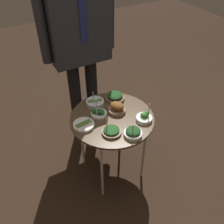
{
  "coord_description": "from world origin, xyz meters",
  "views": [
    {
      "loc": [
        -0.68,
        -1.25,
        1.86
      ],
      "look_at": [
        0.0,
        0.0,
        0.67
      ],
      "focal_mm": 40.0,
      "sensor_mm": 36.0,
      "label": 1
    }
  ],
  "objects_px": {
    "bowl_broccoli_center": "(99,113)",
    "waiter_figure": "(78,32)",
    "bowl_broccoli_mid_left": "(144,117)",
    "bowl_spinach_front_left": "(115,97)",
    "bowl_roast_near_rim": "(117,108)",
    "bowl_asparagus_front_right": "(84,125)",
    "bowl_asparagus_mid_right": "(95,102)",
    "bowl_spinach_back_left": "(133,133)",
    "serving_cart": "(112,122)",
    "bowl_spinach_front_center": "(111,131)"
  },
  "relations": [
    {
      "from": "bowl_spinach_front_left",
      "to": "serving_cart",
      "type": "bearing_deg",
      "value": -124.53
    },
    {
      "from": "bowl_broccoli_center",
      "to": "bowl_broccoli_mid_left",
      "type": "bearing_deg",
      "value": -37.28
    },
    {
      "from": "bowl_roast_near_rim",
      "to": "bowl_spinach_back_left",
      "type": "distance_m",
      "value": 0.28
    },
    {
      "from": "bowl_roast_near_rim",
      "to": "waiter_figure",
      "type": "distance_m",
      "value": 0.67
    },
    {
      "from": "bowl_roast_near_rim",
      "to": "waiter_figure",
      "type": "xyz_separation_m",
      "value": [
        -0.06,
        0.51,
        0.43
      ]
    },
    {
      "from": "bowl_spinach_front_left",
      "to": "waiter_figure",
      "type": "xyz_separation_m",
      "value": [
        -0.13,
        0.36,
        0.44
      ]
    },
    {
      "from": "waiter_figure",
      "to": "bowl_spinach_front_center",
      "type": "bearing_deg",
      "value": -96.86
    },
    {
      "from": "serving_cart",
      "to": "bowl_spinach_back_left",
      "type": "distance_m",
      "value": 0.25
    },
    {
      "from": "bowl_asparagus_front_right",
      "to": "bowl_spinach_front_center",
      "type": "bearing_deg",
      "value": -47.8
    },
    {
      "from": "bowl_spinach_front_center",
      "to": "bowl_broccoli_center",
      "type": "bearing_deg",
      "value": 88.52
    },
    {
      "from": "bowl_broccoli_center",
      "to": "serving_cart",
      "type": "bearing_deg",
      "value": -39.14
    },
    {
      "from": "bowl_spinach_front_left",
      "to": "waiter_figure",
      "type": "distance_m",
      "value": 0.58
    },
    {
      "from": "bowl_asparagus_front_right",
      "to": "waiter_figure",
      "type": "relative_size",
      "value": 0.09
    },
    {
      "from": "bowl_asparagus_mid_right",
      "to": "bowl_broccoli_mid_left",
      "type": "xyz_separation_m",
      "value": [
        0.24,
        -0.35,
        0.01
      ]
    },
    {
      "from": "bowl_spinach_front_center",
      "to": "bowl_asparagus_front_right",
      "type": "bearing_deg",
      "value": 132.2
    },
    {
      "from": "bowl_broccoli_mid_left",
      "to": "bowl_spinach_front_left",
      "type": "distance_m",
      "value": 0.34
    },
    {
      "from": "bowl_roast_near_rim",
      "to": "bowl_asparagus_front_right",
      "type": "height_order",
      "value": "bowl_roast_near_rim"
    },
    {
      "from": "bowl_spinach_front_center",
      "to": "bowl_asparagus_mid_right",
      "type": "relative_size",
      "value": 0.94
    },
    {
      "from": "bowl_asparagus_front_right",
      "to": "serving_cart",
      "type": "bearing_deg",
      "value": -2.17
    },
    {
      "from": "bowl_spinach_front_center",
      "to": "bowl_asparagus_front_right",
      "type": "distance_m",
      "value": 0.21
    },
    {
      "from": "bowl_spinach_front_center",
      "to": "bowl_broccoli_center",
      "type": "relative_size",
      "value": 0.8
    },
    {
      "from": "bowl_spinach_back_left",
      "to": "waiter_figure",
      "type": "xyz_separation_m",
      "value": [
        -0.04,
        0.79,
        0.44
      ]
    },
    {
      "from": "bowl_asparagus_mid_right",
      "to": "bowl_spinach_front_left",
      "type": "distance_m",
      "value": 0.17
    },
    {
      "from": "bowl_spinach_front_center",
      "to": "waiter_figure",
      "type": "relative_size",
      "value": 0.08
    },
    {
      "from": "bowl_roast_near_rim",
      "to": "bowl_spinach_front_center",
      "type": "distance_m",
      "value": 0.24
    },
    {
      "from": "bowl_spinach_back_left",
      "to": "bowl_broccoli_mid_left",
      "type": "distance_m",
      "value": 0.19
    },
    {
      "from": "bowl_broccoli_mid_left",
      "to": "waiter_figure",
      "type": "bearing_deg",
      "value": 105.72
    },
    {
      "from": "bowl_roast_near_rim",
      "to": "bowl_asparagus_mid_right",
      "type": "distance_m",
      "value": 0.2
    },
    {
      "from": "bowl_broccoli_mid_left",
      "to": "bowl_asparagus_front_right",
      "type": "bearing_deg",
      "value": 160.14
    },
    {
      "from": "bowl_spinach_back_left",
      "to": "waiter_figure",
      "type": "relative_size",
      "value": 0.08
    },
    {
      "from": "bowl_spinach_front_center",
      "to": "waiter_figure",
      "type": "bearing_deg",
      "value": 83.14
    },
    {
      "from": "bowl_asparagus_mid_right",
      "to": "bowl_spinach_front_left",
      "type": "xyz_separation_m",
      "value": [
        0.17,
        -0.02,
        0.01
      ]
    },
    {
      "from": "bowl_spinach_front_center",
      "to": "bowl_broccoli_center",
      "type": "distance_m",
      "value": 0.21
    },
    {
      "from": "bowl_asparagus_mid_right",
      "to": "bowl_broccoli_mid_left",
      "type": "relative_size",
      "value": 1.04
    },
    {
      "from": "bowl_spinach_front_center",
      "to": "bowl_spinach_front_left",
      "type": "bearing_deg",
      "value": 57.52
    },
    {
      "from": "bowl_spinach_front_center",
      "to": "bowl_broccoli_center",
      "type": "height_order",
      "value": "bowl_broccoli_center"
    },
    {
      "from": "bowl_roast_near_rim",
      "to": "bowl_asparagus_front_right",
      "type": "xyz_separation_m",
      "value": [
        -0.29,
        -0.03,
        -0.02
      ]
    },
    {
      "from": "bowl_spinach_back_left",
      "to": "bowl_spinach_front_center",
      "type": "bearing_deg",
      "value": 142.54
    },
    {
      "from": "bowl_roast_near_rim",
      "to": "bowl_asparagus_front_right",
      "type": "distance_m",
      "value": 0.29
    },
    {
      "from": "serving_cart",
      "to": "bowl_broccoli_center",
      "type": "relative_size",
      "value": 3.62
    },
    {
      "from": "bowl_spinach_front_left",
      "to": "bowl_broccoli_center",
      "type": "relative_size",
      "value": 0.92
    },
    {
      "from": "bowl_roast_near_rim",
      "to": "bowl_spinach_front_center",
      "type": "xyz_separation_m",
      "value": [
        -0.15,
        -0.19,
        -0.02
      ]
    },
    {
      "from": "bowl_roast_near_rim",
      "to": "bowl_spinach_front_left",
      "type": "relative_size",
      "value": 0.87
    },
    {
      "from": "serving_cart",
      "to": "bowl_asparagus_front_right",
      "type": "xyz_separation_m",
      "value": [
        -0.23,
        0.01,
        0.06
      ]
    },
    {
      "from": "serving_cart",
      "to": "bowl_spinach_front_left",
      "type": "xyz_separation_m",
      "value": [
        0.13,
        0.19,
        0.07
      ]
    },
    {
      "from": "bowl_spinach_front_center",
      "to": "bowl_spinach_back_left",
      "type": "distance_m",
      "value": 0.15
    },
    {
      "from": "bowl_broccoli_center",
      "to": "waiter_figure",
      "type": "bearing_deg",
      "value": 80.81
    },
    {
      "from": "bowl_roast_near_rim",
      "to": "bowl_spinach_front_center",
      "type": "height_order",
      "value": "bowl_spinach_front_center"
    },
    {
      "from": "bowl_asparagus_mid_right",
      "to": "bowl_broccoli_center",
      "type": "height_order",
      "value": "bowl_broccoli_center"
    },
    {
      "from": "serving_cart",
      "to": "bowl_asparagus_front_right",
      "type": "height_order",
      "value": "bowl_asparagus_front_right"
    }
  ]
}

